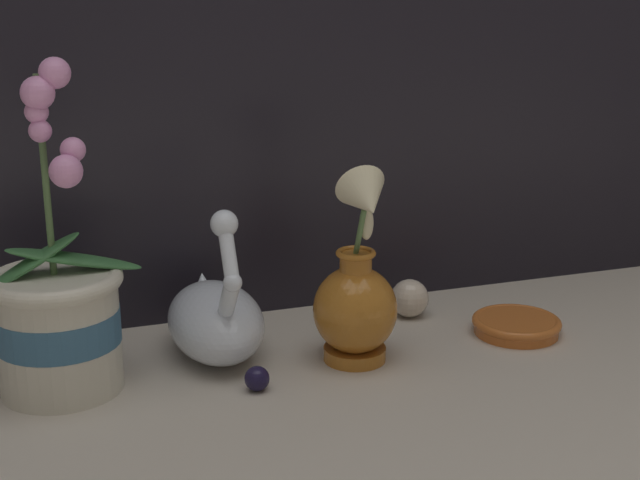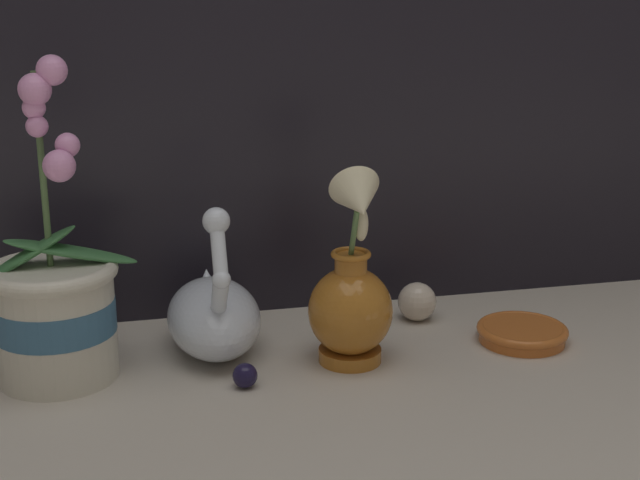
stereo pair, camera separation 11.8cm
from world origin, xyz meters
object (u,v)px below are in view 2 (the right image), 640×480
(orchid_potted_plant, at_px, (55,305))
(glass_sphere, at_px, (417,302))
(blue_vase, at_px, (351,299))
(amber_dish, at_px, (522,332))
(swan_figurine, at_px, (214,313))

(orchid_potted_plant, relative_size, glass_sphere, 7.02)
(blue_vase, xyz_separation_m, amber_dish, (0.25, 0.01, -0.07))
(orchid_potted_plant, distance_m, swan_figurine, 0.21)
(orchid_potted_plant, distance_m, blue_vase, 0.37)
(blue_vase, height_order, amber_dish, blue_vase)
(swan_figurine, bearing_deg, blue_vase, -24.61)
(swan_figurine, distance_m, blue_vase, 0.19)
(swan_figurine, bearing_deg, orchid_potted_plant, -169.18)
(orchid_potted_plant, bearing_deg, blue_vase, -6.14)
(orchid_potted_plant, relative_size, swan_figurine, 1.75)
(swan_figurine, xyz_separation_m, glass_sphere, (0.30, 0.05, -0.03))
(swan_figurine, distance_m, glass_sphere, 0.31)
(amber_dish, bearing_deg, blue_vase, -176.86)
(blue_vase, bearing_deg, orchid_potted_plant, 173.86)
(swan_figurine, bearing_deg, glass_sphere, 8.84)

